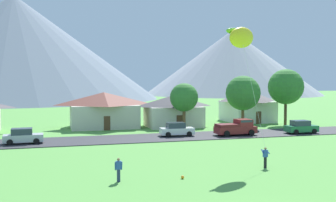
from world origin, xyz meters
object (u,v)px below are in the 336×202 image
object	(u,v)px
house_leftmost	(247,105)
house_right_center	(104,109)
watcher_person	(119,169)
tree_right_of_center	(286,87)
pickup_truck_maroon_west_side	(236,127)
parked_car_silver_west_end	(23,136)
tree_center	(184,98)
soccer_ball	(182,177)
house_rightmost	(173,110)
tree_near_left	(243,93)
parked_car_white_mid_east	(177,130)
kite_flyer_with_kite	(242,39)
parked_car_green_east_end	(301,127)

from	to	relation	value
house_leftmost	house_right_center	size ratio (longest dim) A/B	0.82
house_leftmost	watcher_person	xyz separation A→B (m)	(-27.34, -33.77, -1.91)
tree_right_of_center	pickup_truck_maroon_west_side	distance (m)	16.09
tree_right_of_center	parked_car_silver_west_end	xyz separation A→B (m)	(-38.19, -8.22, -5.13)
tree_center	soccer_ball	distance (m)	27.78
house_rightmost	pickup_truck_maroon_west_side	bearing A→B (deg)	-66.91
tree_near_left	watcher_person	distance (m)	34.28
pickup_truck_maroon_west_side	house_rightmost	bearing A→B (deg)	113.09
house_rightmost	tree_right_of_center	distance (m)	18.07
parked_car_white_mid_east	parked_car_silver_west_end	bearing A→B (deg)	-176.85
tree_near_left	pickup_truck_maroon_west_side	size ratio (longest dim) A/B	1.47
parked_car_white_mid_east	watcher_person	size ratio (longest dim) A/B	2.55
tree_near_left	kite_flyer_with_kite	size ratio (longest dim) A/B	0.65
tree_center	watcher_person	size ratio (longest dim) A/B	3.96
tree_near_left	parked_car_green_east_end	size ratio (longest dim) A/B	1.82
pickup_truck_maroon_west_side	tree_center	bearing A→B (deg)	123.61
watcher_person	house_leftmost	bearing A→B (deg)	51.01
parked_car_silver_west_end	parked_car_green_east_end	xyz separation A→B (m)	(34.56, -1.12, 0.00)
pickup_truck_maroon_west_side	soccer_ball	size ratio (longest dim) A/B	21.91
house_rightmost	parked_car_white_mid_east	xyz separation A→B (m)	(-2.62, -10.02, -1.61)
tree_near_left	parked_car_silver_west_end	distance (m)	31.05
tree_center	house_right_center	bearing A→B (deg)	148.80
tree_near_left	house_rightmost	bearing A→B (deg)	154.96
tree_center	parked_car_green_east_end	bearing A→B (deg)	-29.39
parked_car_green_east_end	house_rightmost	bearing A→B (deg)	138.86
tree_right_of_center	tree_near_left	bearing A→B (deg)	-169.06
parked_car_silver_west_end	kite_flyer_with_kite	bearing A→B (deg)	-36.89
house_rightmost	soccer_ball	bearing A→B (deg)	-105.65
parked_car_silver_west_end	soccer_ball	xyz separation A→B (m)	(12.16, -19.41, -0.75)
house_right_center	tree_near_left	distance (m)	20.70
kite_flyer_with_kite	watcher_person	world-z (taller)	kite_flyer_with_kite
parked_car_silver_west_end	parked_car_white_mid_east	distance (m)	18.09
house_right_center	tree_center	size ratio (longest dim) A/B	1.57
house_rightmost	watcher_person	size ratio (longest dim) A/B	5.15
house_rightmost	soccer_ball	xyz separation A→B (m)	(-8.52, -30.42, -2.36)
tree_center	parked_car_white_mid_east	world-z (taller)	tree_center
house_leftmost	pickup_truck_maroon_west_side	xyz separation A→B (m)	(-9.40, -15.28, -1.73)
soccer_ball	tree_near_left	bearing A→B (deg)	55.56
tree_right_of_center	watcher_person	xyz separation A→B (m)	(-30.56, -27.17, -5.12)
tree_center	house_rightmost	bearing A→B (deg)	92.69
parked_car_silver_west_end	pickup_truck_maroon_west_side	size ratio (longest dim) A/B	0.81
parked_car_silver_west_end	pickup_truck_maroon_west_side	bearing A→B (deg)	-1.03
house_leftmost	watcher_person	size ratio (longest dim) A/B	5.10
soccer_ball	tree_right_of_center	bearing A→B (deg)	46.71
house_leftmost	parked_car_white_mid_east	size ratio (longest dim) A/B	2.00
parked_car_silver_west_end	tree_near_left	bearing A→B (deg)	12.48
tree_center	kite_flyer_with_kite	xyz separation A→B (m)	(-1.68, -21.00, 6.04)
house_right_center	kite_flyer_with_kite	xyz separation A→B (m)	(8.76, -27.32, 7.92)
house_leftmost	house_right_center	distance (m)	24.60
watcher_person	house_right_center	bearing A→B (deg)	84.95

